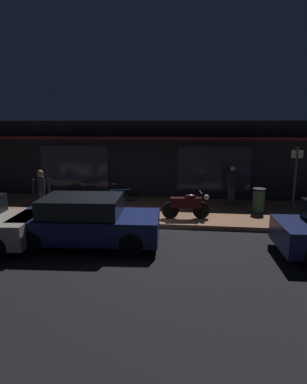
{
  "coord_description": "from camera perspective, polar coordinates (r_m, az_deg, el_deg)",
  "views": [
    {
      "loc": [
        2.18,
        -9.18,
        3.43
      ],
      "look_at": [
        0.82,
        2.4,
        0.95
      ],
      "focal_mm": 29.71,
      "sensor_mm": 36.0,
      "label": 1
    }
  ],
  "objects": [
    {
      "name": "bicycle_extra",
      "position": [
        14.61,
        -12.39,
        0.19
      ],
      "size": [
        1.51,
        0.77,
        0.91
      ],
      "color": "black",
      "rests_on": "sidewalk_slab"
    },
    {
      "name": "trash_bin",
      "position": [
        12.66,
        18.34,
        -1.43
      ],
      "size": [
        0.48,
        0.48,
        0.93
      ],
      "color": "#2D4C33",
      "rests_on": "sidewalk_slab"
    },
    {
      "name": "sign_post",
      "position": [
        13.75,
        24.11,
        2.93
      ],
      "size": [
        0.44,
        0.09,
        2.4
      ],
      "color": "#47474C",
      "rests_on": "sidewalk_slab"
    },
    {
      "name": "person_bystander",
      "position": [
        13.3,
        13.89,
        1.25
      ],
      "size": [
        0.43,
        0.6,
        1.67
      ],
      "color": "#28232D",
      "rests_on": "sidewalk_slab"
    },
    {
      "name": "bicycle_parked",
      "position": [
        13.72,
        -6.02,
        -0.35
      ],
      "size": [
        1.57,
        0.66,
        0.91
      ],
      "color": "black",
      "rests_on": "sidewalk_slab"
    },
    {
      "name": "motorcycle",
      "position": [
        11.3,
        5.98,
        -2.31
      ],
      "size": [
        1.7,
        0.55,
        0.97
      ],
      "color": "black",
      "rests_on": "sidewalk_slab"
    },
    {
      "name": "person_photographer",
      "position": [
        12.39,
        -19.46,
        0.13
      ],
      "size": [
        0.6,
        0.44,
        1.67
      ],
      "color": "#28232D",
      "rests_on": "sidewalk_slab"
    },
    {
      "name": "parked_car_far",
      "position": [
        9.42,
        -11.98,
        -5.09
      ],
      "size": [
        4.2,
        2.02,
        1.42
      ],
      "color": "black",
      "rests_on": "ground_plane"
    },
    {
      "name": "ground_plane",
      "position": [
        10.04,
        -6.31,
        -8.05
      ],
      "size": [
        60.0,
        60.0,
        0.0
      ],
      "primitive_type": "plane",
      "color": "black"
    },
    {
      "name": "storefront_building",
      "position": [
        15.8,
        -1.26,
        6.1
      ],
      "size": [
        18.0,
        3.3,
        3.6
      ],
      "color": "black",
      "rests_on": "ground_plane"
    },
    {
      "name": "sidewalk_slab",
      "position": [
        12.82,
        -3.32,
        -3.18
      ],
      "size": [
        18.0,
        4.0,
        0.15
      ],
      "primitive_type": "cube",
      "color": "#8C6047",
      "rests_on": "ground_plane"
    }
  ]
}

